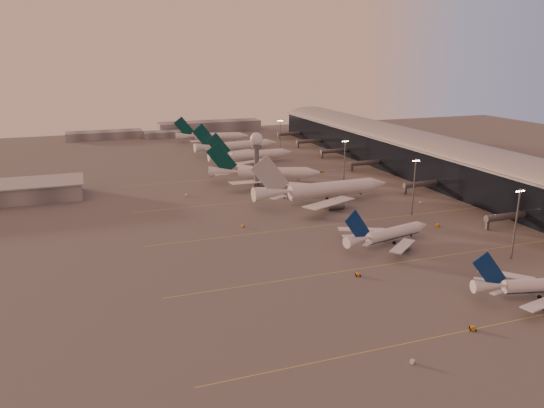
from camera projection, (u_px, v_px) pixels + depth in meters
name	position (u px, v px, depth m)	size (l,w,h in m)	color
ground	(363.00, 283.00, 163.90)	(700.00, 700.00, 0.00)	#5A5858
taxiway_markings	(360.00, 220.00, 224.27)	(180.00, 185.25, 0.02)	gold
terminal	(437.00, 160.00, 295.59)	(57.00, 362.00, 23.04)	black
radar_tower	(256.00, 150.00, 268.15)	(6.40, 6.40, 31.10)	#53555A
mast_a	(516.00, 221.00, 178.97)	(3.60, 0.56, 25.00)	#53555A
mast_b	(414.00, 184.00, 227.69)	(3.60, 0.56, 25.00)	#53555A
mast_c	(345.00, 161.00, 275.77)	(3.60, 0.56, 25.00)	#53555A
mast_d	(280.00, 136.00, 356.45)	(3.60, 0.56, 25.00)	#53555A
distant_horizon	(180.00, 129.00, 457.50)	(165.00, 37.50, 9.00)	slate
narrowbody_near	(533.00, 288.00, 153.43)	(37.42, 29.51, 14.87)	silver
narrowbody_mid	(388.00, 236.00, 195.53)	(40.83, 32.24, 16.17)	silver
widebody_white	(323.00, 193.00, 250.74)	(70.56, 56.48, 24.81)	silver
greentail_a	(265.00, 176.00, 287.13)	(59.25, 47.07, 22.36)	silver
greentail_b	(252.00, 157.00, 337.80)	(57.55, 46.38, 20.89)	silver
greentail_c	(237.00, 148.00, 369.21)	(61.99, 49.80, 22.56)	silver
greentail_d	(213.00, 138.00, 412.33)	(56.33, 45.01, 20.75)	silver
gsv_truck_a	(413.00, 359.00, 121.38)	(5.23, 3.73, 2.00)	silver
gsv_tug_near	(473.00, 328.00, 135.79)	(3.75, 4.26, 1.04)	orange
gsv_tug_mid	(358.00, 275.00, 168.49)	(3.85, 2.91, 0.98)	orange
gsv_truck_b	(438.00, 223.00, 216.08)	(6.51, 4.07, 2.47)	orange
gsv_truck_c	(244.00, 225.00, 215.41)	(5.38, 2.97, 2.05)	orange
gsv_catering_b	(421.00, 199.00, 247.97)	(5.85, 4.03, 4.40)	silver
gsv_tug_far	(286.00, 198.00, 256.76)	(2.73, 3.93, 1.04)	silver
gsv_truck_d	(186.00, 194.00, 261.44)	(2.57, 5.82, 2.28)	silver
gsv_tug_hangar	(321.00, 171.00, 312.84)	(4.40, 3.26, 1.13)	orange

